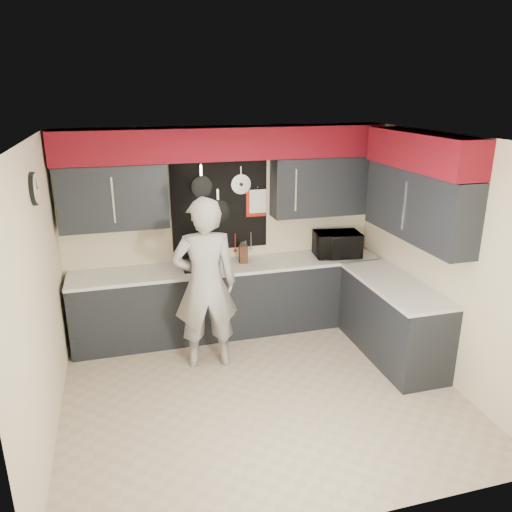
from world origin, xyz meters
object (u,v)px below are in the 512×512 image
object	(u,v)px
microwave	(337,244)
utensil_crock	(224,260)
person	(205,284)
coffee_maker	(190,256)
knife_block	(243,254)

from	to	relation	value
microwave	utensil_crock	bearing A→B (deg)	-174.34
person	coffee_maker	bearing A→B (deg)	-81.60
utensil_crock	person	xyz separation A→B (m)	(-0.37, -0.72, -0.01)
knife_block	utensil_crock	world-z (taller)	knife_block
microwave	utensil_crock	world-z (taller)	microwave
microwave	person	bearing A→B (deg)	-152.76
knife_block	person	distance (m)	0.97
knife_block	person	xyz separation A→B (m)	(-0.62, -0.74, -0.05)
knife_block	coffee_maker	distance (m)	0.68
coffee_maker	microwave	bearing A→B (deg)	2.38
utensil_crock	coffee_maker	distance (m)	0.44
coffee_maker	person	bearing A→B (deg)	-82.53
utensil_crock	microwave	bearing A→B (deg)	-1.73
knife_block	person	world-z (taller)	person
person	microwave	bearing A→B (deg)	-156.77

